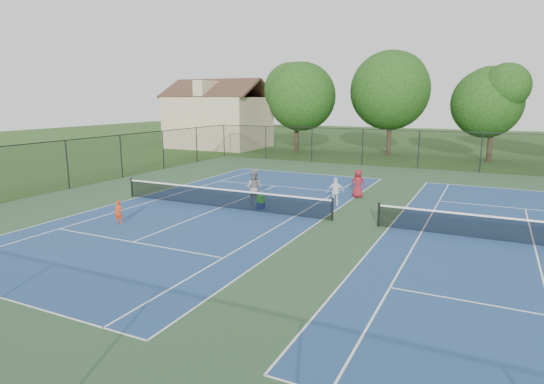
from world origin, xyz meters
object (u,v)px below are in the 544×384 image
at_px(child_player, 119,212).
at_px(ball_hopper, 261,199).
at_px(bystander_c, 358,183).
at_px(tree_back_a, 297,93).
at_px(bystander_a, 336,192).
at_px(clapboard_house, 219,120).
at_px(ball_crate, 261,206).
at_px(tree_back_b, 392,87).
at_px(instructor, 254,188).
at_px(tree_back_c, 494,98).

bearing_deg(child_player, ball_hopper, 37.48).
bearing_deg(child_player, bystander_c, 38.71).
distance_m(tree_back_a, bystander_a, 24.43).
distance_m(clapboard_house, bystander_a, 30.66).
height_order(bystander_a, ball_crate, bystander_a).
height_order(tree_back_b, clapboard_house, tree_back_b).
bearing_deg(clapboard_house, ball_hopper, -53.61).
xyz_separation_m(child_player, instructor, (3.67, 5.87, 0.38)).
bearing_deg(tree_back_c, tree_back_b, 173.66).
bearing_deg(bystander_c, instructor, 39.90).
distance_m(clapboard_house, child_player, 32.65).
bearing_deg(bystander_c, bystander_a, 75.66).
height_order(instructor, bystander_c, instructor).
height_order(clapboard_house, ball_crate, clapboard_house).
bearing_deg(tree_back_a, tree_back_b, 12.53).
bearing_deg(bystander_a, bystander_c, -122.59).
xyz_separation_m(tree_back_b, instructor, (-1.78, -24.73, -5.69)).
bearing_deg(bystander_a, child_player, 23.30).
relative_size(tree_back_b, ball_hopper, 27.51).
relative_size(bystander_a, ball_crate, 4.19).
bearing_deg(ball_crate, instructor, 139.15).
xyz_separation_m(tree_back_c, instructor, (-10.78, -23.73, -4.57)).
height_order(bystander_c, ball_crate, bystander_c).
bearing_deg(child_player, tree_back_a, 84.74).
bearing_deg(ball_crate, child_player, -130.19).
height_order(tree_back_a, tree_back_b, tree_back_b).
bearing_deg(ball_hopper, tree_back_b, 87.66).
height_order(tree_back_b, bystander_c, tree_back_b).
xyz_separation_m(tree_back_b, tree_back_c, (9.00, -1.00, -1.11)).
relative_size(child_player, instructor, 0.58).
height_order(tree_back_a, child_player, tree_back_a).
bearing_deg(bystander_c, ball_crate, 49.27).
relative_size(tree_back_b, instructor, 5.53).
distance_m(tree_back_b, ball_hopper, 26.11).
xyz_separation_m(instructor, bystander_a, (3.92, 1.64, -0.16)).
relative_size(tree_back_c, clapboard_house, 0.78).
distance_m(tree_back_b, tree_back_c, 9.12).
relative_size(tree_back_c, bystander_a, 5.64).
relative_size(tree_back_c, ball_crate, 23.66).
xyz_separation_m(tree_back_c, ball_hopper, (-10.04, -24.37, -4.98)).
bearing_deg(ball_hopper, tree_back_c, 67.61).
bearing_deg(clapboard_house, tree_back_b, 3.01).
bearing_deg(tree_back_b, ball_crate, -92.34).
height_order(tree_back_a, bystander_a, tree_back_a).
distance_m(bystander_c, ball_crate, 6.05).
xyz_separation_m(instructor, ball_crate, (0.75, -0.64, -0.75)).
xyz_separation_m(tree_back_a, tree_back_c, (18.00, 1.00, -0.56)).
height_order(tree_back_c, clapboard_house, tree_back_c).
bearing_deg(bystander_a, ball_hopper, 14.34).
height_order(clapboard_house, bystander_a, clapboard_house).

